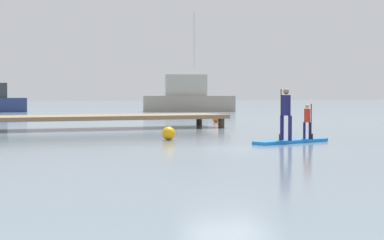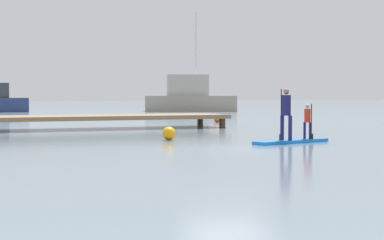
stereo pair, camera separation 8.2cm
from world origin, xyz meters
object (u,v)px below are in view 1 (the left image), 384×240
object	(u,v)px
paddler_child_solo	(307,119)
mooring_buoy_mid	(216,118)
fishing_boat_green_midground	(188,98)
mooring_buoy_near	(169,133)
paddleboard_near	(292,141)
paddler_adult	(286,110)

from	to	relation	value
paddler_child_solo	mooring_buoy_mid	size ratio (longest dim) A/B	2.73
fishing_boat_green_midground	mooring_buoy_near	bearing A→B (deg)	-114.11
paddleboard_near	mooring_buoy_mid	bearing A→B (deg)	73.41
paddler_adult	paddler_child_solo	bearing A→B (deg)	15.91
fishing_boat_green_midground	paddler_child_solo	bearing A→B (deg)	-107.21
paddleboard_near	fishing_boat_green_midground	size ratio (longest dim) A/B	0.37
fishing_boat_green_midground	mooring_buoy_mid	distance (m)	22.55
paddleboard_near	fishing_boat_green_midground	world-z (taller)	fishing_boat_green_midground
mooring_buoy_near	fishing_boat_green_midground	bearing A→B (deg)	65.89
paddler_child_solo	paddler_adult	bearing A→B (deg)	-164.09
paddler_child_solo	fishing_boat_green_midground	bearing A→B (deg)	72.79
paddler_adult	mooring_buoy_near	world-z (taller)	paddler_adult
paddleboard_near	paddler_child_solo	xyz separation A→B (m)	(0.70, 0.20, 0.69)
mooring_buoy_near	mooring_buoy_mid	world-z (taller)	mooring_buoy_near
fishing_boat_green_midground	mooring_buoy_near	xyz separation A→B (m)	(-15.13, -33.80, -0.93)
paddler_child_solo	mooring_buoy_mid	world-z (taller)	paddler_child_solo
paddleboard_near	paddler_child_solo	world-z (taller)	paddler_child_solo
paddler_adult	fishing_boat_green_midground	distance (m)	38.71
paddler_adult	mooring_buoy_mid	size ratio (longest dim) A/B	3.92
fishing_boat_green_midground	paddler_adult	bearing A→B (deg)	-108.48
fishing_boat_green_midground	mooring_buoy_near	distance (m)	37.04
paddler_adult	paddler_child_solo	size ratio (longest dim) A/B	1.44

